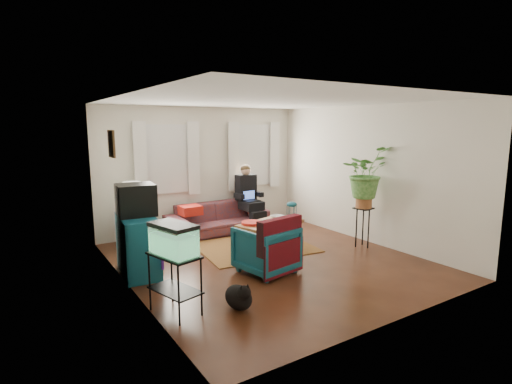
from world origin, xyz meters
TOP-DOWN VIEW (x-y plane):
  - floor at (0.00, 0.00)m, footprint 4.50×5.00m
  - ceiling at (0.00, 0.00)m, footprint 4.50×5.00m
  - wall_back at (0.00, 2.50)m, footprint 4.50×0.01m
  - wall_front at (0.00, -2.50)m, footprint 4.50×0.01m
  - wall_left at (-2.25, 0.00)m, footprint 0.01×5.00m
  - wall_right at (2.25, 0.00)m, footprint 0.01×5.00m
  - window_left at (-0.80, 2.48)m, footprint 1.08×0.04m
  - window_right at (1.25, 2.48)m, footprint 1.08×0.04m
  - curtains_left at (-0.80, 2.40)m, footprint 1.36×0.06m
  - curtains_right at (1.25, 2.40)m, footprint 1.36×0.06m
  - picture_frame at (-2.21, 0.85)m, footprint 0.04×0.32m
  - area_rug at (0.19, 0.75)m, footprint 2.17×1.82m
  - sofa at (0.10, 2.05)m, footprint 2.12×0.85m
  - seated_person at (0.86, 2.06)m, footprint 0.53×0.65m
  - side_table at (-1.65, 2.01)m, footprint 0.52×0.52m
  - table_lamp at (-1.65, 2.01)m, footprint 0.39×0.39m
  - dresser at (-1.99, 0.58)m, footprint 0.59×1.03m
  - crt_tv at (-1.96, 0.67)m, footprint 0.59×0.54m
  - aquarium_stand at (-2.00, -0.94)m, footprint 0.52×0.72m
  - aquarium at (-2.00, -0.94)m, footprint 0.47×0.66m
  - black_cat at (-1.33, -1.28)m, footprint 0.35×0.48m
  - armchair at (-0.33, -0.40)m, footprint 0.89×0.85m
  - serape_throw at (-0.28, -0.70)m, footprint 0.82×0.32m
  - coffee_table at (0.39, 0.53)m, footprint 1.32×0.94m
  - cup_a at (0.16, 0.35)m, footprint 0.17×0.17m
  - cup_b at (0.50, 0.35)m, footprint 0.13×0.13m
  - bowl at (0.68, 0.72)m, footprint 0.29×0.29m
  - snack_tray at (0.04, 0.60)m, footprint 0.45×0.45m
  - birdcage at (0.83, 0.48)m, footprint 0.24×0.24m
  - plant_stand at (1.89, -0.29)m, footprint 0.36×0.36m
  - potted_plant at (1.89, -0.29)m, footprint 0.95×0.86m

SIDE VIEW (x-z plane):
  - floor at x=0.00m, z-range -0.01..0.01m
  - area_rug at x=0.19m, z-range 0.00..0.01m
  - black_cat at x=-1.33m, z-range 0.00..0.38m
  - coffee_table at x=0.39m, z-range 0.00..0.49m
  - side_table at x=-1.65m, z-range 0.00..0.64m
  - aquarium_stand at x=-2.00m, z-range 0.00..0.72m
  - plant_stand at x=1.89m, z-range 0.00..0.74m
  - armchair at x=-0.33m, z-range 0.00..0.80m
  - sofa at x=0.10m, z-range 0.00..0.83m
  - dresser at x=-1.99m, z-range 0.00..0.89m
  - snack_tray at x=0.04m, z-range 0.49..0.54m
  - bowl at x=0.68m, z-range 0.49..0.55m
  - cup_b at x=0.50m, z-range 0.49..0.59m
  - cup_a at x=0.16m, z-range 0.49..0.60m
  - serape_throw at x=-0.28m, z-range 0.24..0.89m
  - seated_person at x=0.86m, z-range 0.00..1.26m
  - birdcage at x=0.83m, z-range 0.49..0.84m
  - table_lamp at x=-1.65m, z-range 0.62..1.20m
  - aquarium at x=-2.00m, z-range 0.72..1.11m
  - crt_tv at x=-1.96m, z-range 0.89..1.36m
  - potted_plant at x=1.89m, z-range 0.78..1.71m
  - wall_back at x=0.00m, z-range 0.00..2.60m
  - wall_front at x=0.00m, z-range 0.00..2.60m
  - wall_left at x=-2.25m, z-range 0.00..2.60m
  - wall_right at x=2.25m, z-range 0.00..2.60m
  - curtains_left at x=-0.80m, z-range 0.80..2.30m
  - curtains_right at x=1.25m, z-range 0.80..2.30m
  - window_left at x=-0.80m, z-range 0.86..2.24m
  - window_right at x=1.25m, z-range 0.86..2.24m
  - picture_frame at x=-2.21m, z-range 1.75..2.15m
  - ceiling at x=0.00m, z-range 2.60..2.60m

